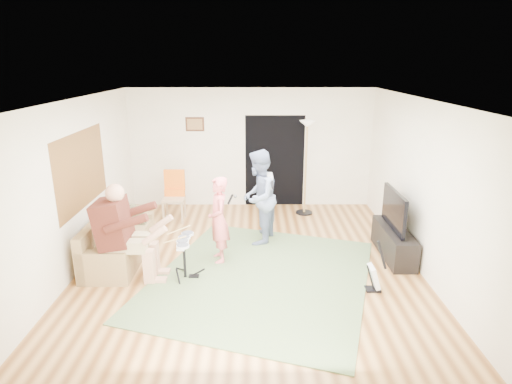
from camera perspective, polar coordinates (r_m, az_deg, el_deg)
floor at (r=7.36m, az=-0.88°, el=-9.19°), size 6.00×6.00×0.00m
walls at (r=6.87m, az=-0.93°, el=0.96°), size 5.50×6.00×2.70m
ceiling at (r=6.62m, az=-0.99°, el=12.25°), size 6.00×6.00×0.00m
window_blinds at (r=7.56m, az=-22.22°, el=2.75°), size 0.00×2.05×2.05m
doorway at (r=9.85m, az=2.51°, el=4.12°), size 2.10×0.00×2.10m
picture_frame at (r=9.78m, az=-8.16°, el=8.94°), size 0.42×0.03×0.32m
area_rug at (r=6.85m, az=0.74°, el=-11.26°), size 4.13×4.44×0.02m
sofa at (r=7.69m, az=-18.28°, el=-6.82°), size 0.78×1.88×0.76m
drummer at (r=6.86m, az=-16.68°, el=-6.49°), size 1.00×0.56×1.53m
drum_kit at (r=6.80m, az=-9.51°, el=-8.99°), size 0.37×0.66×0.68m
singer at (r=7.13m, az=-4.99°, el=-3.74°), size 0.47×0.60×1.47m
microphone at (r=6.99m, az=-3.44°, el=-0.97°), size 0.06×0.06×0.24m
guitarist at (r=7.80m, az=0.34°, el=-0.71°), size 0.87×1.00×1.75m
guitar_held at (r=7.72m, az=1.83°, el=1.52°), size 0.12×0.60×0.26m
guitar_spare at (r=6.63m, az=15.51°, el=-10.79°), size 0.29×0.26×0.79m
torchiere_lamp at (r=9.23m, az=6.71°, el=5.43°), size 0.37×0.37×2.06m
dining_chair at (r=9.20m, az=-10.82°, el=-1.46°), size 0.45×0.47×1.07m
tv_cabinet at (r=7.82m, az=17.89°, el=-6.40°), size 0.40×1.40×0.50m
television at (r=7.60m, az=17.94°, el=-2.26°), size 0.06×1.11×0.65m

